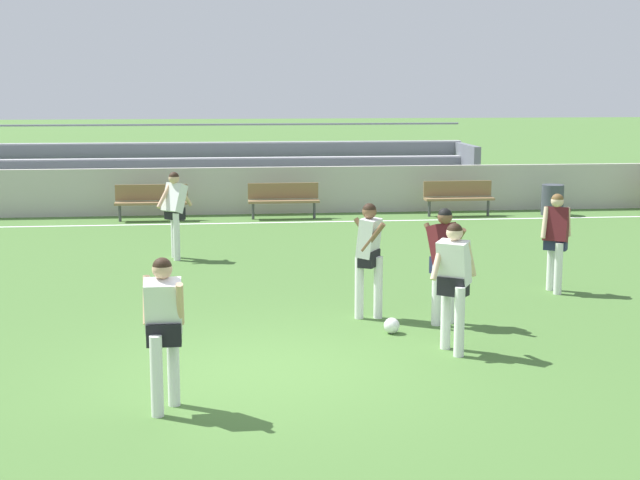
% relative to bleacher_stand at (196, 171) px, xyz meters
% --- Properties ---
extents(ground_plane, '(160.00, 160.00, 0.00)m').
position_rel_bleacher_stand_xyz_m(ground_plane, '(1.17, -16.10, -0.91)').
color(ground_plane, '#477033').
extents(field_line_sideline, '(44.00, 0.12, 0.01)m').
position_rel_bleacher_stand_xyz_m(field_line_sideline, '(1.17, -4.13, -0.91)').
color(field_line_sideline, white).
rests_on(field_line_sideline, ground).
extents(sideline_wall, '(48.00, 0.16, 1.23)m').
position_rel_bleacher_stand_xyz_m(sideline_wall, '(1.17, -2.46, -0.30)').
color(sideline_wall, '#BCB7AD').
rests_on(sideline_wall, ground).
extents(bleacher_stand, '(16.10, 2.68, 2.21)m').
position_rel_bleacher_stand_xyz_m(bleacher_stand, '(0.00, 0.00, 0.00)').
color(bleacher_stand, '#B2B2B7').
rests_on(bleacher_stand, ground).
extents(bench_near_wall_gap, '(1.80, 0.40, 0.90)m').
position_rel_bleacher_stand_xyz_m(bench_near_wall_gap, '(2.29, -3.43, -0.37)').
color(bench_near_wall_gap, olive).
rests_on(bench_near_wall_gap, ground).
extents(bench_far_right, '(1.80, 0.40, 0.90)m').
position_rel_bleacher_stand_xyz_m(bench_far_right, '(-1.03, -3.43, -0.37)').
color(bench_far_right, olive).
rests_on(bench_far_right, ground).
extents(bench_centre_sideline, '(1.80, 0.40, 0.90)m').
position_rel_bleacher_stand_xyz_m(bench_centre_sideline, '(6.84, -3.43, -0.37)').
color(bench_centre_sideline, olive).
rests_on(bench_centre_sideline, ground).
extents(trash_bin, '(0.57, 0.57, 0.80)m').
position_rel_bleacher_stand_xyz_m(trash_bin, '(9.33, -3.56, -0.52)').
color(trash_bin, '#3D424C').
rests_on(trash_bin, ground).
extents(player_dark_on_ball, '(0.51, 0.66, 1.68)m').
position_rel_bleacher_stand_xyz_m(player_dark_on_ball, '(3.80, -14.19, 0.08)').
color(player_dark_on_ball, white).
rests_on(player_dark_on_ball, ground).
extents(player_white_wide_left, '(0.68, 0.49, 1.68)m').
position_rel_bleacher_stand_xyz_m(player_white_wide_left, '(3.58, -15.59, 0.09)').
color(player_white_wide_left, white).
rests_on(player_white_wide_left, ground).
extents(player_white_deep_cover, '(0.44, 0.65, 1.70)m').
position_rel_bleacher_stand_xyz_m(player_white_deep_cover, '(2.80, -13.74, 0.11)').
color(player_white_deep_cover, white).
rests_on(player_white_deep_cover, ground).
extents(player_white_challenging, '(0.44, 0.54, 1.64)m').
position_rel_bleacher_stand_xyz_m(player_white_challenging, '(0.05, -17.36, 0.06)').
color(player_white_challenging, white).
rests_on(player_white_challenging, ground).
extents(player_dark_trailing_run, '(0.60, 0.49, 1.64)m').
position_rel_bleacher_stand_xyz_m(player_dark_trailing_run, '(6.12, -12.37, 0.06)').
color(player_dark_trailing_run, white).
rests_on(player_dark_trailing_run, ground).
extents(player_white_overlapping, '(0.71, 0.55, 1.71)m').
position_rel_bleacher_stand_xyz_m(player_white_overlapping, '(-0.21, -8.72, 0.11)').
color(player_white_overlapping, white).
rests_on(player_white_overlapping, ground).
extents(soccer_ball, '(0.22, 0.22, 0.22)m').
position_rel_bleacher_stand_xyz_m(soccer_ball, '(2.98, -14.60, -0.80)').
color(soccer_ball, white).
rests_on(soccer_ball, ground).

